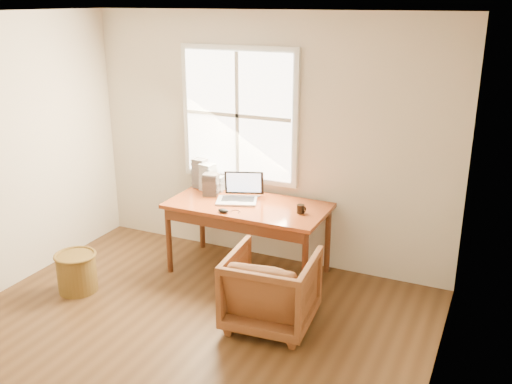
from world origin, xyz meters
TOP-DOWN VIEW (x-y plane):
  - room_shell at (-0.02, 0.16)m, footprint 4.04×4.54m
  - desk at (0.00, 1.80)m, footprint 1.60×0.80m
  - armchair at (0.61, 0.97)m, footprint 0.78×0.80m
  - wicker_stool at (-1.34, 0.74)m, footprint 0.44×0.44m
  - laptop at (-0.13, 1.80)m, footprint 0.54×0.55m
  - mouse at (-0.11, 1.48)m, footprint 0.12×0.08m
  - coffee_mug at (0.57, 1.78)m, footprint 0.10×0.10m
  - cd_stack_a at (-0.58, 2.02)m, footprint 0.18×0.16m
  - cd_stack_b at (-0.47, 1.89)m, footprint 0.18×0.16m
  - cd_stack_c at (-0.70, 2.07)m, footprint 0.15×0.14m
  - cd_stack_d at (-0.47, 2.04)m, footprint 0.14×0.12m

SIDE VIEW (x-z plane):
  - wicker_stool at x=-1.34m, z-range 0.00..0.37m
  - armchair at x=0.61m, z-range 0.00..0.68m
  - desk at x=0.00m, z-range 0.71..0.75m
  - mouse at x=-0.11m, z-range 0.75..0.79m
  - coffee_mug at x=0.57m, z-range 0.75..0.83m
  - cd_stack_d at x=-0.47m, z-range 0.75..0.91m
  - cd_stack_b at x=-0.47m, z-range 0.75..0.98m
  - cd_stack_a at x=-0.58m, z-range 0.75..1.04m
  - laptop at x=-0.13m, z-range 0.75..1.06m
  - cd_stack_c at x=-0.70m, z-range 0.75..1.07m
  - room_shell at x=-0.02m, z-range 0.00..2.64m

